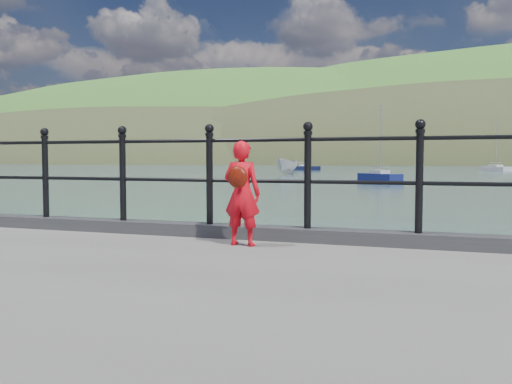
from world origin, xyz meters
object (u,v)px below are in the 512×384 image
at_px(sailboat_deep, 495,169).
at_px(sailboat_port, 380,178).
at_px(child, 242,193).
at_px(launch_white, 287,166).
at_px(railing, 257,168).
at_px(sailboat_left, 304,168).

bearing_deg(sailboat_deep, sailboat_port, -47.77).
bearing_deg(child, launch_white, -71.84).
xyz_separation_m(sailboat_port, sailboat_deep, (12.95, 49.44, 0.00)).
xyz_separation_m(railing, sailboat_left, (-20.20, 82.93, -1.48)).
height_order(sailboat_port, sailboat_left, sailboat_left).
xyz_separation_m(child, sailboat_left, (-20.21, 83.44, -1.23)).
relative_size(railing, sailboat_left, 2.40).
distance_m(sailboat_port, sailboat_deep, 51.11).
xyz_separation_m(railing, sailboat_port, (-3.04, 40.21, -1.48)).
bearing_deg(child, railing, -86.79).
bearing_deg(launch_white, railing, -70.44).
relative_size(railing, launch_white, 3.47).
bearing_deg(sailboat_left, sailboat_deep, -10.58).
relative_size(child, sailboat_deep, 0.13).
bearing_deg(railing, sailboat_port, 94.32).
xyz_separation_m(railing, launch_white, (-16.33, 58.71, -0.82)).
distance_m(sailboat_port, sailboat_left, 46.04).
distance_m(child, sailboat_deep, 90.72).
height_order(railing, sailboat_deep, sailboat_deep).
xyz_separation_m(sailboat_left, sailboat_deep, (30.11, 6.73, 0.00)).
height_order(sailboat_left, sailboat_deep, sailboat_deep).
bearing_deg(child, sailboat_left, -73.64).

